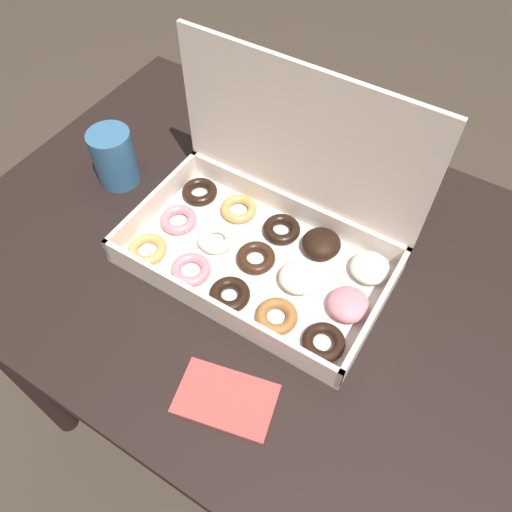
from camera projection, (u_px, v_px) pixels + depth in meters
ground_plane at (268, 419)px, 1.41m from camera, size 8.00×8.00×0.00m
dining_table at (276, 303)px, 0.89m from camera, size 1.05×0.70×0.77m
donut_box at (273, 230)px, 0.76m from camera, size 0.41×0.24×0.28m
coffee_mug at (114, 157)px, 0.86m from camera, size 0.07×0.07×0.10m
paper_napkin at (226, 399)px, 0.66m from camera, size 0.14×0.11×0.01m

